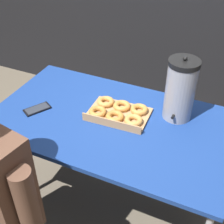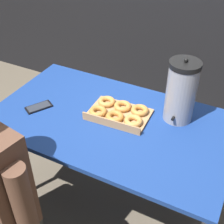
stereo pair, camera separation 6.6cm
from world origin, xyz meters
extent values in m
plane|color=brown|center=(0.00, 0.00, 0.00)|extent=(12.00, 12.00, 0.00)
cube|color=navy|center=(0.00, 0.00, 0.74)|extent=(1.42, 0.83, 0.03)
cylinder|color=#ADADB2|center=(-0.67, 0.37, 0.36)|extent=(0.03, 0.03, 0.73)
cylinder|color=#ADADB2|center=(0.67, 0.37, 0.36)|extent=(0.03, 0.03, 0.73)
cube|color=tan|center=(0.02, 0.06, 0.76)|extent=(0.37, 0.26, 0.02)
cube|color=tan|center=(0.03, -0.06, 0.79)|extent=(0.36, 0.02, 0.04)
torus|color=#C17E37|center=(-0.09, 0.00, 0.79)|extent=(0.14, 0.14, 0.03)
torus|color=#C07E36|center=(0.02, 0.00, 0.79)|extent=(0.15, 0.15, 0.03)
torus|color=#CF8D45|center=(0.14, 0.01, 0.79)|extent=(0.14, 0.14, 0.03)
torus|color=#CC8942|center=(-0.09, 0.11, 0.79)|extent=(0.13, 0.13, 0.03)
torus|color=#C8863F|center=(0.02, 0.11, 0.79)|extent=(0.14, 0.14, 0.03)
torus|color=#C6843C|center=(0.13, 0.12, 0.79)|extent=(0.14, 0.14, 0.03)
cylinder|color=#939399|center=(0.34, 0.20, 0.93)|extent=(0.17, 0.17, 0.34)
cylinder|color=black|center=(0.34, 0.20, 1.11)|extent=(0.18, 0.18, 0.03)
sphere|color=black|center=(0.34, 0.20, 1.14)|extent=(0.02, 0.02, 0.02)
cylinder|color=black|center=(0.34, 0.11, 0.82)|extent=(0.02, 0.04, 0.02)
cube|color=black|center=(-0.45, -0.10, 0.76)|extent=(0.15, 0.18, 0.01)
cube|color=#2D333D|center=(-0.45, -0.10, 0.77)|extent=(0.13, 0.15, 0.00)
cylinder|color=brown|center=(-0.10, -0.68, 0.71)|extent=(0.10, 0.10, 0.47)
camera|label=1|loc=(0.60, -1.31, 1.90)|focal=50.00mm
camera|label=2|loc=(0.66, -1.28, 1.90)|focal=50.00mm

